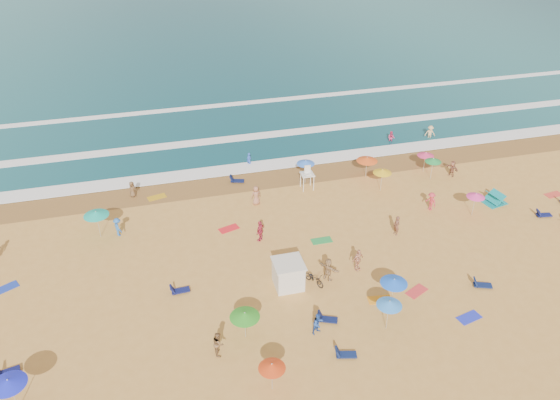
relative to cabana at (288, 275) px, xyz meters
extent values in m
plane|color=gold|center=(1.13, 3.32, -1.00)|extent=(220.00, 220.00, 0.00)
cube|color=#0C4756|center=(1.13, 87.32, -1.00)|extent=(220.00, 140.00, 0.18)
plane|color=olive|center=(1.13, 15.82, -0.99)|extent=(220.00, 220.00, 0.00)
cube|color=white|center=(1.13, 18.32, -0.90)|extent=(200.00, 2.20, 0.05)
cube|color=white|center=(1.13, 25.32, -0.90)|extent=(200.00, 1.60, 0.05)
cube|color=white|center=(1.13, 35.32, -0.90)|extent=(200.00, 1.20, 0.05)
cube|color=silver|center=(0.00, 0.00, 0.00)|extent=(2.00, 2.00, 2.00)
cube|color=silver|center=(0.00, 0.00, 1.06)|extent=(2.20, 2.20, 0.12)
imported|color=black|center=(1.90, -0.30, -0.51)|extent=(1.47, 1.95, 0.98)
cone|color=yellow|center=(12.04, 10.85, 1.12)|extent=(1.74, 1.74, 0.35)
cone|color=#3486EA|center=(5.21, -5.86, 1.27)|extent=(1.69, 1.69, 0.35)
cone|color=green|center=(17.70, 11.69, 1.11)|extent=(1.57, 1.57, 0.35)
cone|color=#F25419|center=(11.66, 13.64, 1.00)|extent=(2.06, 2.06, 0.35)
cone|color=blue|center=(6.51, -3.76, 1.12)|extent=(1.90, 1.90, 0.35)
cone|color=#3674F3|center=(5.56, 14.14, 1.25)|extent=(1.73, 1.73, 0.35)
cone|color=#2E9422|center=(-4.07, -4.24, 0.98)|extent=(1.97, 1.97, 0.35)
cone|color=#FF389C|center=(18.18, 4.92, 1.08)|extent=(1.56, 1.56, 0.35)
cone|color=red|center=(-3.38, -8.72, 0.98)|extent=(1.61, 1.61, 0.35)
cone|color=#E13269|center=(17.74, 13.29, 0.95)|extent=(1.65, 1.65, 0.35)
cone|color=#1B25E6|center=(-17.80, -6.42, 1.31)|extent=(1.98, 1.98, 0.35)
cone|color=#15B09A|center=(-13.54, 9.82, 1.32)|extent=(2.04, 2.04, 0.35)
cube|color=#0F124C|center=(-18.72, -3.59, -0.83)|extent=(1.39, 0.82, 0.34)
cube|color=#101F51|center=(1.77, -7.50, -0.83)|extent=(1.40, 0.85, 0.34)
cube|color=#101652|center=(-7.78, 1.21, -0.83)|extent=(1.33, 0.63, 0.34)
cube|color=#0E1848|center=(1.64, -4.26, -0.83)|extent=(1.42, 1.03, 0.34)
cube|color=#0F1E4F|center=(13.81, -3.78, -0.83)|extent=(1.41, 0.98, 0.34)
cube|color=#101753|center=(24.20, 3.13, -0.83)|extent=(1.37, 0.75, 0.34)
cube|color=#0E1746|center=(-0.81, 15.82, -0.83)|extent=(1.41, 0.91, 0.34)
cube|color=#1D38B5|center=(-20.18, 4.90, -0.98)|extent=(1.91, 1.55, 0.03)
cube|color=gold|center=(-8.61, 14.97, -0.98)|extent=(1.86, 1.25, 0.03)
cube|color=red|center=(8.89, -3.02, -0.98)|extent=(1.90, 1.51, 0.03)
cube|color=red|center=(-2.99, 8.26, -0.98)|extent=(1.88, 1.32, 0.03)
cube|color=#222FD8|center=(11.17, -6.37, -0.98)|extent=(1.85, 1.22, 0.03)
cube|color=green|center=(4.13, 4.65, -0.98)|extent=(1.70, 0.87, 0.03)
cube|color=orange|center=(5.92, -3.17, -0.98)|extent=(1.80, 1.07, 0.03)
cube|color=#E14435|center=(27.50, 6.07, -0.98)|extent=(1.80, 1.07, 0.03)
imported|color=blue|center=(-12.04, 9.65, -0.17)|extent=(1.00, 1.24, 1.67)
imported|color=brown|center=(-5.99, -5.16, -0.13)|extent=(0.73, 0.90, 1.74)
imported|color=#244EA9|center=(0.65, -5.06, -0.19)|extent=(0.96, 0.87, 1.62)
imported|color=#DCB273|center=(21.93, 20.00, -0.34)|extent=(1.31, 0.97, 1.81)
imported|color=#DF376E|center=(17.33, 20.21, -0.47)|extent=(0.96, 0.92, 1.55)
imported|color=brown|center=(-10.71, 15.68, -0.22)|extent=(0.91, 0.85, 1.56)
imported|color=#BB2E48|center=(-0.75, 5.99, -0.05)|extent=(1.09, 1.13, 1.90)
imported|color=blue|center=(1.03, 19.13, -0.48)|extent=(0.61, 0.67, 1.54)
imported|color=#AC6C4F|center=(0.11, 11.52, -0.08)|extent=(0.99, 0.75, 1.84)
imported|color=tan|center=(3.04, -0.07, -0.06)|extent=(1.48, 1.73, 1.87)
imported|color=brown|center=(10.42, 3.96, -0.12)|extent=(0.54, 0.71, 1.75)
imported|color=#D43541|center=(15.02, 6.70, -0.13)|extent=(0.96, 1.27, 1.74)
imported|color=tan|center=(5.59, 0.44, -0.07)|extent=(1.18, 0.82, 1.86)
imported|color=#9C6248|center=(19.99, 11.76, -0.18)|extent=(1.02, 1.59, 1.64)
camera|label=1|loc=(-8.33, -29.65, 25.81)|focal=35.00mm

